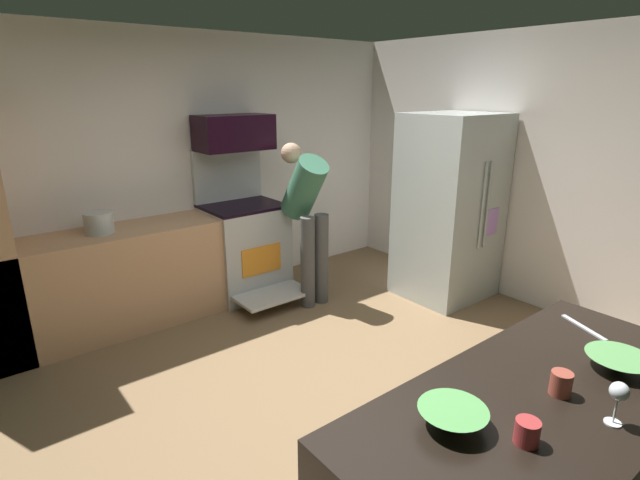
% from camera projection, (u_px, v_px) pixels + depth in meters
% --- Properties ---
extents(ground_plane, '(5.20, 4.80, 0.02)m').
position_uv_depth(ground_plane, '(337.00, 394.00, 3.45)').
color(ground_plane, brown).
extents(wall_back, '(5.20, 0.12, 2.60)m').
position_uv_depth(wall_back, '(186.00, 169.00, 4.81)').
color(wall_back, silver).
rests_on(wall_back, ground).
extents(wall_right, '(0.12, 4.80, 2.60)m').
position_uv_depth(wall_right, '(544.00, 174.00, 4.56)').
color(wall_right, silver).
rests_on(wall_right, ground).
extents(lower_cabinet_run, '(2.40, 0.60, 0.90)m').
position_uv_depth(lower_cabinet_run, '(114.00, 281.00, 4.26)').
color(lower_cabinet_run, tan).
rests_on(lower_cabinet_run, ground).
extents(oven_range, '(0.76, 1.04, 1.48)m').
position_uv_depth(oven_range, '(245.00, 246.00, 5.01)').
color(oven_range, '#BABAB9').
rests_on(oven_range, ground).
extents(microwave, '(0.74, 0.38, 0.34)m').
position_uv_depth(microwave, '(234.00, 133.00, 4.73)').
color(microwave, black).
rests_on(microwave, oven_range).
extents(refrigerator, '(0.87, 0.81, 1.85)m').
position_uv_depth(refrigerator, '(449.00, 207.00, 4.87)').
color(refrigerator, '#B2BBB7').
rests_on(refrigerator, ground).
extents(person_cook, '(0.31, 0.60, 1.57)m').
position_uv_depth(person_cook, '(307.00, 212.00, 4.69)').
color(person_cook, '#4A4A4A').
rests_on(person_cook, ground).
extents(mixing_bowl_large, '(0.27, 0.27, 0.06)m').
position_uv_depth(mixing_bowl_large, '(618.00, 363.00, 2.11)').
color(mixing_bowl_large, '#579552').
rests_on(mixing_bowl_large, counter_island).
extents(mixing_bowl_small, '(0.25, 0.25, 0.07)m').
position_uv_depth(mixing_bowl_small, '(452.00, 417.00, 1.75)').
color(mixing_bowl_small, '#53984F').
rests_on(mixing_bowl_small, counter_island).
extents(wine_glass_near, '(0.07, 0.07, 0.17)m').
position_uv_depth(wine_glass_near, '(619.00, 394.00, 1.74)').
color(wine_glass_near, silver).
rests_on(wine_glass_near, counter_island).
extents(mug_coffee, '(0.09, 0.09, 0.09)m').
position_uv_depth(mug_coffee, '(527.00, 432.00, 1.67)').
color(mug_coffee, '#A02F30').
rests_on(mug_coffee, counter_island).
extents(mug_tea, '(0.08, 0.08, 0.10)m').
position_uv_depth(mug_tea, '(561.00, 383.00, 1.93)').
color(mug_tea, brown).
rests_on(mug_tea, counter_island).
extents(knife_chef, '(0.13, 0.27, 0.01)m').
position_uv_depth(knife_chef, '(584.00, 327.00, 2.48)').
color(knife_chef, '#B7BABF').
rests_on(knife_chef, counter_island).
extents(stock_pot, '(0.23, 0.23, 0.18)m').
position_uv_depth(stock_pot, '(99.00, 223.00, 4.07)').
color(stock_pot, silver).
rests_on(stock_pot, lower_cabinet_run).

